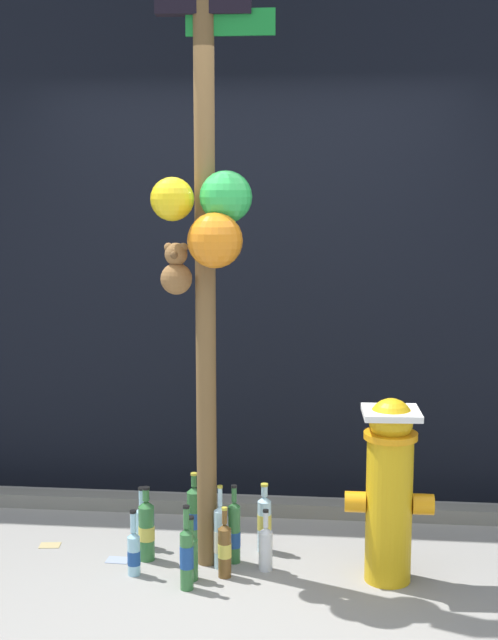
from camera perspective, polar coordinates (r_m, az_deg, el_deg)
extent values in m
plane|color=gray|center=(4.20, -2.06, -17.73)|extent=(14.00, 14.00, 0.00)
cube|color=black|center=(5.28, 0.11, 5.77)|extent=(10.00, 0.20, 3.20)
cube|color=slate|center=(5.19, -0.35, -11.93)|extent=(8.00, 0.12, 0.08)
cylinder|color=brown|center=(4.21, -2.84, 3.10)|extent=(0.10, 0.10, 2.92)
cube|color=#198C33|center=(4.24, -1.21, 18.65)|extent=(0.41, 0.02, 0.12)
sphere|color=orange|center=(4.04, -2.21, 5.15)|extent=(0.26, 0.26, 0.26)
sphere|color=green|center=(4.12, -1.52, 7.94)|extent=(0.25, 0.25, 0.25)
sphere|color=yellow|center=(4.12, -4.98, 7.78)|extent=(0.20, 0.20, 0.20)
sphere|color=brown|center=(4.20, -4.71, 2.67)|extent=(0.15, 0.15, 0.15)
sphere|color=brown|center=(4.18, -4.73, 4.25)|extent=(0.11, 0.11, 0.11)
sphere|color=brown|center=(4.19, -5.21, 4.69)|extent=(0.04, 0.04, 0.04)
sphere|color=brown|center=(4.18, -4.26, 4.69)|extent=(0.04, 0.04, 0.04)
sphere|color=brown|center=(4.14, -4.85, 4.20)|extent=(0.04, 0.04, 0.04)
cylinder|color=gold|center=(4.32, 9.02, -12.02)|extent=(0.22, 0.22, 0.70)
cylinder|color=orange|center=(4.20, 9.13, -7.37)|extent=(0.25, 0.25, 0.03)
sphere|color=gold|center=(4.18, 9.16, -6.42)|extent=(0.21, 0.21, 0.21)
cylinder|color=orange|center=(4.30, 6.87, -11.57)|extent=(0.10, 0.10, 0.10)
cylinder|color=orange|center=(4.32, 11.18, -11.58)|extent=(0.10, 0.10, 0.10)
cube|color=white|center=(4.18, 9.17, -5.94)|extent=(0.28, 0.28, 0.03)
cylinder|color=#337038|center=(4.82, -3.56, -12.48)|extent=(0.08, 0.08, 0.26)
cone|color=#337038|center=(4.77, -3.57, -10.85)|extent=(0.08, 0.08, 0.03)
cylinder|color=#337038|center=(4.75, -3.58, -10.32)|extent=(0.03, 0.03, 0.06)
cylinder|color=#1E478C|center=(4.83, -3.55, -12.74)|extent=(0.08, 0.08, 0.09)
cylinder|color=gold|center=(4.74, -3.58, -9.89)|extent=(0.03, 0.03, 0.01)
cylinder|color=#337038|center=(4.37, -3.78, -15.17)|extent=(0.07, 0.07, 0.20)
cone|color=#337038|center=(4.33, -3.80, -13.78)|extent=(0.07, 0.07, 0.03)
cylinder|color=#337038|center=(4.31, -3.80, -13.15)|extent=(0.03, 0.03, 0.07)
cylinder|color=black|center=(4.29, -3.81, -12.61)|extent=(0.04, 0.04, 0.01)
cylinder|color=silver|center=(4.46, 1.08, -14.69)|extent=(0.07, 0.07, 0.19)
cone|color=silver|center=(4.42, 1.08, -13.38)|extent=(0.07, 0.07, 0.03)
cylinder|color=silver|center=(4.40, 1.09, -12.76)|extent=(0.02, 0.02, 0.08)
cylinder|color=black|center=(4.39, 1.09, -12.22)|extent=(0.03, 0.03, 0.01)
cylinder|color=#337038|center=(4.59, -6.62, -13.51)|extent=(0.08, 0.08, 0.28)
cone|color=#337038|center=(4.53, -6.66, -11.69)|extent=(0.08, 0.08, 0.03)
cylinder|color=#337038|center=(4.52, -6.67, -11.15)|extent=(0.03, 0.03, 0.06)
cylinder|color=#D8C64C|center=(4.59, -6.62, -13.49)|extent=(0.08, 0.08, 0.07)
cylinder|color=black|center=(4.50, -6.68, -10.73)|extent=(0.04, 0.04, 0.01)
cylinder|color=brown|center=(4.38, -1.56, -14.79)|extent=(0.06, 0.06, 0.24)
cone|color=brown|center=(4.33, -1.57, -13.17)|extent=(0.06, 0.06, 0.03)
cylinder|color=brown|center=(4.32, -1.57, -12.59)|extent=(0.02, 0.02, 0.07)
cylinder|color=#D8C64C|center=(4.38, -1.57, -14.62)|extent=(0.07, 0.07, 0.07)
cylinder|color=gold|center=(4.30, -1.58, -12.08)|extent=(0.03, 0.03, 0.01)
cylinder|color=#B2DBEA|center=(4.47, -1.87, -13.96)|extent=(0.06, 0.06, 0.29)
cone|color=#B2DBEA|center=(4.41, -1.88, -12.06)|extent=(0.06, 0.06, 0.03)
cylinder|color=#B2DBEA|center=(4.39, -1.88, -11.35)|extent=(0.02, 0.02, 0.09)
cylinder|color=silver|center=(4.48, -1.87, -14.07)|extent=(0.07, 0.07, 0.11)
cylinder|color=gold|center=(4.38, -1.88, -10.71)|extent=(0.03, 0.03, 0.01)
cylinder|color=#337038|center=(4.27, -4.04, -15.27)|extent=(0.06, 0.06, 0.27)
cone|color=#337038|center=(4.21, -4.06, -13.42)|extent=(0.06, 0.06, 0.03)
cylinder|color=#337038|center=(4.18, -4.07, -12.64)|extent=(0.03, 0.03, 0.10)
cylinder|color=#1E478C|center=(4.26, -4.05, -15.00)|extent=(0.06, 0.06, 0.11)
cylinder|color=black|center=(4.17, -4.08, -11.94)|extent=(0.03, 0.03, 0.01)
cylinder|color=#B2DBEA|center=(4.66, 1.00, -13.17)|extent=(0.07, 0.07, 0.27)
cone|color=#B2DBEA|center=(4.60, 1.00, -11.45)|extent=(0.07, 0.07, 0.03)
cylinder|color=#B2DBEA|center=(4.59, 1.00, -10.98)|extent=(0.03, 0.03, 0.05)
cylinder|color=#D8C64C|center=(4.65, 1.00, -12.88)|extent=(0.07, 0.07, 0.08)
cylinder|color=gold|center=(4.58, 1.00, -10.59)|extent=(0.04, 0.04, 0.01)
cylinder|color=#337038|center=(4.53, -0.96, -13.67)|extent=(0.06, 0.06, 0.29)
cone|color=#337038|center=(4.47, -0.96, -11.80)|extent=(0.06, 0.06, 0.02)
cylinder|color=#337038|center=(4.45, -0.97, -11.21)|extent=(0.03, 0.03, 0.07)
cylinder|color=#1E478C|center=(4.54, -0.96, -13.96)|extent=(0.06, 0.06, 0.08)
cylinder|color=black|center=(4.44, -0.97, -10.69)|extent=(0.03, 0.03, 0.01)
cylinder|color=#93CCE0|center=(4.75, -6.88, -13.26)|extent=(0.07, 0.07, 0.20)
cone|color=#93CCE0|center=(4.71, -6.90, -11.99)|extent=(0.07, 0.07, 0.03)
cylinder|color=#93CCE0|center=(4.69, -6.91, -11.32)|extent=(0.04, 0.04, 0.09)
cylinder|color=black|center=(4.67, -6.92, -10.75)|extent=(0.04, 0.04, 0.01)
cylinder|color=#93CCE0|center=(4.45, -7.44, -14.85)|extent=(0.06, 0.06, 0.19)
cone|color=#93CCE0|center=(4.41, -7.47, -13.56)|extent=(0.06, 0.06, 0.02)
cylinder|color=#93CCE0|center=(4.38, -7.48, -12.83)|extent=(0.03, 0.03, 0.10)
cylinder|color=#1E478C|center=(4.45, -7.44, -14.96)|extent=(0.06, 0.06, 0.07)
cylinder|color=black|center=(4.36, -7.50, -12.17)|extent=(0.03, 0.03, 0.01)
cube|color=#8C99B2|center=(4.65, -8.46, -15.06)|extent=(0.12, 0.09, 0.01)
cube|color=tan|center=(4.89, -12.72, -13.98)|extent=(0.12, 0.09, 0.01)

